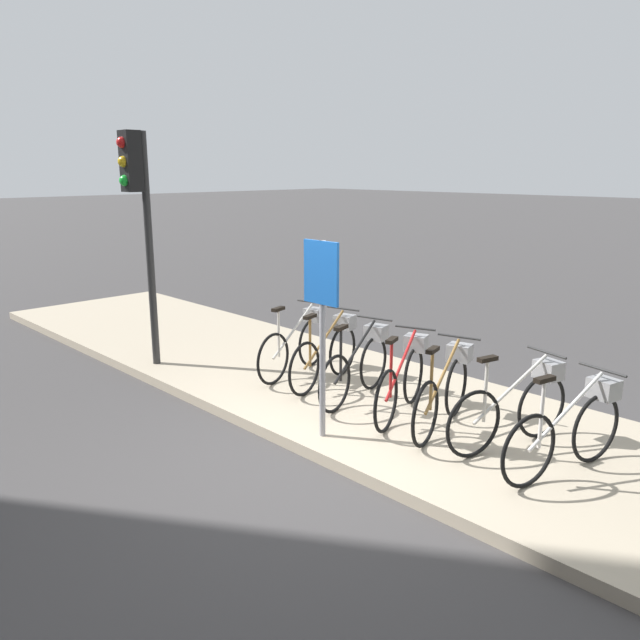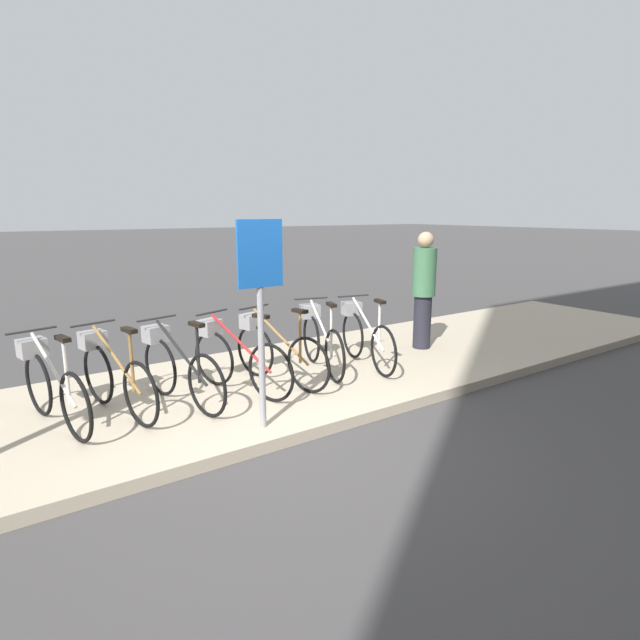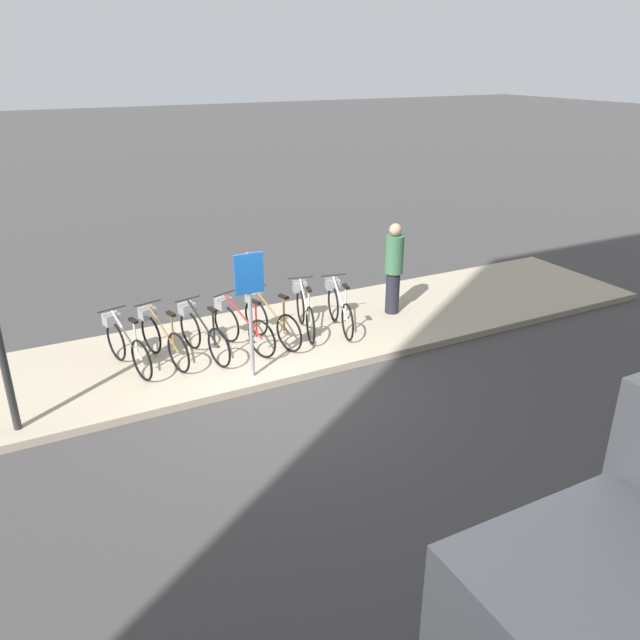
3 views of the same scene
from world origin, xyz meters
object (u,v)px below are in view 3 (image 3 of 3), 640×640
Objects in this scene: parked_bicycle_5 at (304,308)px; parked_bicycle_6 at (339,305)px; pedestrian at (394,267)px; sign_post at (250,294)px; parked_bicycle_2 at (201,331)px; parked_bicycle_1 at (161,336)px; parked_bicycle_3 at (240,324)px; parked_bicycle_4 at (269,318)px; parked_bicycle_0 at (125,343)px.

parked_bicycle_5 is 0.63m from parked_bicycle_6.
sign_post is (-3.31, -1.20, 0.42)m from pedestrian.
parked_bicycle_5 is (1.91, 0.12, 0.00)m from parked_bicycle_2.
pedestrian reaches higher than parked_bicycle_1.
pedestrian is (1.25, 0.17, 0.49)m from parked_bicycle_6.
parked_bicycle_3 and parked_bicycle_4 have the same top height.
parked_bicycle_6 is at bearing 26.63° from sign_post.
parked_bicycle_1 is 1.00× the size of parked_bicycle_2.
parked_bicycle_4 is 2.64m from pedestrian.
parked_bicycle_1 is 1.80m from parked_bicycle_4.
sign_post is (-0.19, -1.05, 0.91)m from parked_bicycle_3.
sign_post is at bearing -140.65° from parked_bicycle_5.
sign_post reaches higher than pedestrian.
parked_bicycle_6 is (1.33, -0.04, 0.00)m from parked_bicycle_4.
parked_bicycle_4 is at bearing -170.79° from parked_bicycle_5.
parked_bicycle_0 is 0.56m from parked_bicycle_1.
parked_bicycle_6 is at bearing -2.34° from parked_bicycle_0.
pedestrian is at bearing 1.94° from parked_bicycle_2.
parked_bicycle_2 is (1.18, -0.11, 0.00)m from parked_bicycle_0.
parked_bicycle_5 is (1.25, 0.14, 0.00)m from parked_bicycle_3.
sign_post is (1.08, -1.18, 0.91)m from parked_bicycle_1.
parked_bicycle_5 is (0.73, 0.12, 0.00)m from parked_bicycle_4.
parked_bicycle_0 is at bearing -179.89° from parked_bicycle_5.
parked_bicycle_2 is at bearing -178.06° from pedestrian.
parked_bicycle_4 is 1.57m from sign_post.
sign_post is at bearing -153.37° from parked_bicycle_6.
sign_post reaches higher than parked_bicycle_4.
parked_bicycle_0 and parked_bicycle_1 have the same top height.
parked_bicycle_2 is at bearing 179.98° from parked_bicycle_4.
parked_bicycle_2 is 1.01× the size of parked_bicycle_5.
parked_bicycle_1 is 1.28m from parked_bicycle_3.
parked_bicycle_0 is at bearing -179.61° from parked_bicycle_1.
pedestrian is (3.77, 0.13, 0.49)m from parked_bicycle_2.
parked_bicycle_2 is 1.03× the size of parked_bicycle_3.
parked_bicycle_5 is at bearing 6.18° from parked_bicycle_3.
parked_bicycle_2 is (0.62, -0.12, 0.00)m from parked_bicycle_1.
parked_bicycle_1 is 2.53m from parked_bicycle_5.
parked_bicycle_3 is (1.28, -0.13, 0.00)m from parked_bicycle_1.
parked_bicycle_1 is 4.42m from pedestrian.
parked_bicycle_2 is 1.00× the size of parked_bicycle_6.
parked_bicycle_0 is at bearing 177.66° from parked_bicycle_6.
pedestrian is at bearing 2.84° from parked_bicycle_4.
sign_post is (-0.72, -1.07, 0.91)m from parked_bicycle_4.
parked_bicycle_4 is at bearing -3.69° from parked_bicycle_1.
parked_bicycle_5 is at bearing 0.11° from parked_bicycle_0.
sign_post reaches higher than parked_bicycle_1.
parked_bicycle_0 is 3.70m from parked_bicycle_6.
parked_bicycle_1 and parked_bicycle_2 have the same top height.
parked_bicycle_1 and parked_bicycle_6 have the same top height.
parked_bicycle_2 is 0.66m from parked_bicycle_3.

